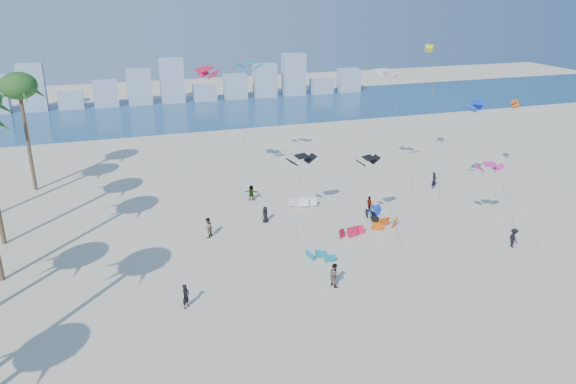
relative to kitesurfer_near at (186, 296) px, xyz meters
name	(u,v)px	position (x,y,z in m)	size (l,w,h in m)	color
ground	(323,351)	(7.32, -7.61, -0.92)	(220.00, 220.00, 0.00)	beige
ocean	(173,113)	(7.32, 64.39, -0.91)	(220.00, 220.00, 0.00)	navy
kitesurfer_near	(186,296)	(0.00, 0.00, 0.00)	(0.67, 0.44, 1.84)	black
kitesurfer_mid	(334,275)	(11.03, -0.46, 0.01)	(0.90, 0.70, 1.86)	gray
kitesurfers_far	(332,211)	(15.78, 11.27, -0.05)	(27.29, 19.11, 1.87)	black
grounded_kites	(349,222)	(16.72, 9.34, -0.49)	(11.29, 13.18, 0.93)	#0D86A4
flying_kites	(359,94)	(20.32, 15.95, 10.21)	(34.58, 28.45, 15.85)	black
distant_skyline	(159,87)	(6.13, 74.39, 2.17)	(85.00, 3.00, 8.40)	#9EADBF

